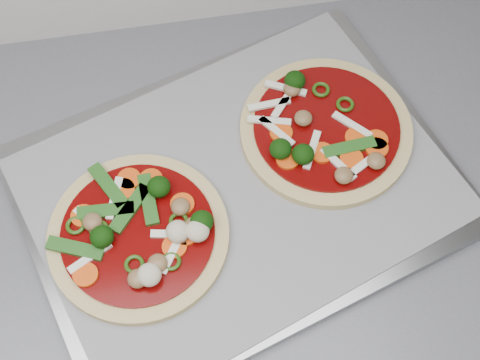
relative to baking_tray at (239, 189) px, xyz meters
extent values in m
cube|color=gray|center=(0.00, 0.00, 0.00)|extent=(0.52, 0.45, 0.01)
cube|color=gray|center=(0.00, 0.00, 0.01)|extent=(0.51, 0.44, 0.00)
cylinder|color=#D5BF78|center=(-0.11, -0.04, 0.01)|extent=(0.21, 0.21, 0.01)
cylinder|color=#6E0003|center=(-0.11, -0.04, 0.02)|extent=(0.17, 0.17, 0.00)
cylinder|color=#FB491A|center=(-0.08, -0.06, 0.02)|extent=(0.03, 0.03, 0.00)
ellipsoid|color=brown|center=(-0.11, -0.09, 0.03)|extent=(0.03, 0.03, 0.01)
cylinder|color=#FB491A|center=(-0.09, 0.01, 0.02)|extent=(0.03, 0.03, 0.00)
cube|color=white|center=(-0.13, 0.00, 0.03)|extent=(0.02, 0.05, 0.00)
torus|color=#264D10|center=(-0.12, -0.08, 0.03)|extent=(0.03, 0.03, 0.00)
cube|color=#225A1C|center=(-0.17, -0.05, 0.03)|extent=(0.06, 0.04, 0.00)
ellipsoid|color=brown|center=(-0.06, -0.02, 0.03)|extent=(0.03, 0.03, 0.01)
ellipsoid|color=brown|center=(-0.07, -0.05, 0.03)|extent=(0.03, 0.03, 0.01)
cylinder|color=#FB491A|center=(-0.11, 0.02, 0.02)|extent=(0.03, 0.03, 0.00)
cube|color=#225A1C|center=(-0.14, 0.01, 0.03)|extent=(0.04, 0.06, 0.00)
cube|color=#225A1C|center=(-0.11, -0.02, 0.03)|extent=(0.05, 0.05, 0.00)
ellipsoid|color=#113706|center=(-0.14, -0.05, 0.03)|extent=(0.03, 0.03, 0.02)
cube|color=white|center=(-0.07, -0.05, 0.03)|extent=(0.05, 0.02, 0.00)
torus|color=#264D10|center=(-0.15, -0.03, 0.03)|extent=(0.02, 0.02, 0.00)
torus|color=#264D10|center=(-0.17, -0.03, 0.03)|extent=(0.02, 0.02, 0.00)
cube|color=#225A1C|center=(-0.10, -0.01, 0.03)|extent=(0.02, 0.06, 0.00)
ellipsoid|color=brown|center=(-0.15, -0.03, 0.03)|extent=(0.03, 0.03, 0.01)
cylinder|color=#FB491A|center=(-0.16, -0.08, 0.02)|extent=(0.03, 0.03, 0.00)
cube|color=white|center=(-0.15, -0.02, 0.03)|extent=(0.04, 0.04, 0.00)
torus|color=#264D10|center=(-0.08, -0.08, 0.03)|extent=(0.03, 0.03, 0.00)
torus|color=#264D10|center=(-0.07, -0.04, 0.03)|extent=(0.03, 0.03, 0.00)
cylinder|color=#FB491A|center=(-0.12, 0.01, 0.02)|extent=(0.03, 0.03, 0.00)
ellipsoid|color=beige|center=(-0.10, -0.09, 0.03)|extent=(0.02, 0.02, 0.02)
ellipsoid|color=brown|center=(-0.05, -0.05, 0.03)|extent=(0.03, 0.03, 0.01)
cube|color=#225A1C|center=(-0.14, -0.01, 0.03)|extent=(0.06, 0.02, 0.00)
ellipsoid|color=brown|center=(-0.09, -0.08, 0.03)|extent=(0.03, 0.03, 0.01)
cylinder|color=#FB491A|center=(-0.06, -0.05, 0.02)|extent=(0.03, 0.03, 0.00)
cylinder|color=#FB491A|center=(-0.06, -0.02, 0.02)|extent=(0.03, 0.03, 0.00)
ellipsoid|color=#113706|center=(-0.08, 0.00, 0.03)|extent=(0.03, 0.03, 0.02)
ellipsoid|color=beige|center=(-0.05, -0.05, 0.03)|extent=(0.03, 0.03, 0.02)
cube|color=white|center=(-0.16, -0.06, 0.03)|extent=(0.05, 0.03, 0.00)
cylinder|color=#FB491A|center=(-0.16, -0.02, 0.02)|extent=(0.03, 0.03, 0.00)
cube|color=white|center=(-0.08, -0.07, 0.03)|extent=(0.03, 0.05, 0.00)
ellipsoid|color=beige|center=(-0.07, -0.05, 0.03)|extent=(0.03, 0.03, 0.02)
ellipsoid|color=#113706|center=(-0.05, -0.05, 0.03)|extent=(0.03, 0.03, 0.02)
cylinder|color=#D5BF78|center=(0.11, 0.05, 0.01)|extent=(0.25, 0.25, 0.01)
cylinder|color=#6E0003|center=(0.11, 0.05, 0.02)|extent=(0.21, 0.21, 0.00)
ellipsoid|color=#113706|center=(0.07, 0.01, 0.03)|extent=(0.03, 0.03, 0.02)
cylinder|color=#FB491A|center=(0.13, 0.03, 0.03)|extent=(0.03, 0.03, 0.00)
cube|color=white|center=(0.13, 0.04, 0.03)|extent=(0.04, 0.04, 0.00)
cube|color=#225A1C|center=(0.12, 0.02, 0.03)|extent=(0.06, 0.02, 0.00)
cube|color=white|center=(0.05, 0.09, 0.03)|extent=(0.05, 0.01, 0.00)
cube|color=white|center=(0.07, 0.10, 0.03)|extent=(0.05, 0.03, 0.00)
ellipsoid|color=#113706|center=(0.08, 0.11, 0.03)|extent=(0.03, 0.03, 0.02)
cube|color=white|center=(0.13, -0.01, 0.03)|extent=(0.05, 0.03, 0.00)
cube|color=white|center=(0.04, 0.06, 0.03)|extent=(0.05, 0.02, 0.00)
cylinder|color=#FB491A|center=(0.15, 0.02, 0.03)|extent=(0.03, 0.03, 0.00)
ellipsoid|color=brown|center=(0.08, 0.10, 0.03)|extent=(0.03, 0.03, 0.01)
torus|color=#264D10|center=(0.11, 0.10, 0.03)|extent=(0.03, 0.03, 0.00)
cube|color=white|center=(0.07, 0.09, 0.03)|extent=(0.04, 0.04, 0.00)
ellipsoid|color=brown|center=(0.15, -0.01, 0.03)|extent=(0.03, 0.03, 0.01)
cylinder|color=#FB491A|center=(0.05, 0.01, 0.03)|extent=(0.03, 0.03, 0.00)
cylinder|color=#FB491A|center=(0.09, 0.02, 0.03)|extent=(0.03, 0.03, 0.00)
ellipsoid|color=brown|center=(0.08, 0.06, 0.03)|extent=(0.03, 0.03, 0.01)
ellipsoid|color=#113706|center=(0.05, 0.02, 0.03)|extent=(0.03, 0.03, 0.02)
cube|color=white|center=(0.11, 0.00, 0.03)|extent=(0.03, 0.05, 0.00)
cylinder|color=#FB491A|center=(0.05, 0.05, 0.03)|extent=(0.03, 0.03, 0.00)
cylinder|color=#FB491A|center=(0.12, 0.00, 0.03)|extent=(0.04, 0.04, 0.00)
cube|color=white|center=(0.05, 0.05, 0.03)|extent=(0.03, 0.04, 0.00)
cube|color=white|center=(0.08, 0.02, 0.03)|extent=(0.03, 0.05, 0.00)
ellipsoid|color=brown|center=(0.11, -0.02, 0.03)|extent=(0.03, 0.03, 0.01)
torus|color=#264D10|center=(0.13, 0.07, 0.03)|extent=(0.02, 0.02, 0.00)
cylinder|color=#FB491A|center=(0.15, 0.01, 0.03)|extent=(0.04, 0.04, 0.00)
camera|label=1|loc=(-0.05, -0.32, 0.64)|focal=50.00mm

